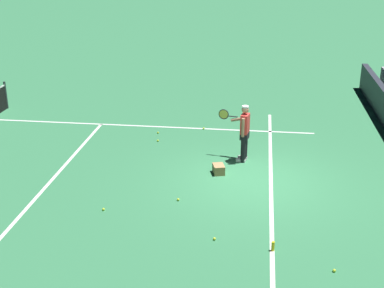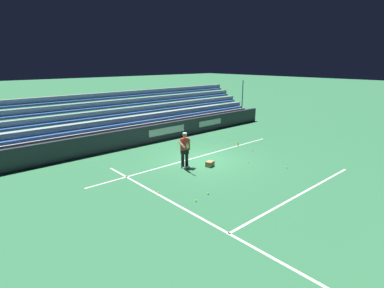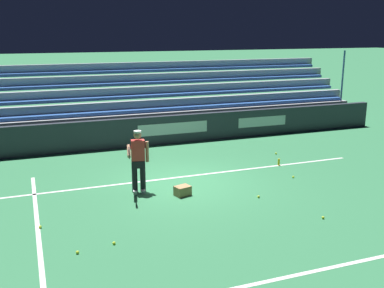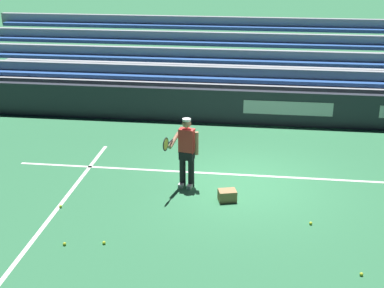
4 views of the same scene
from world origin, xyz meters
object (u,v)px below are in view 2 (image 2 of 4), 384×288
tennis_player (185,150)px  tennis_ball_far_right (287,168)px  ball_box_cardboard (210,164)px  tennis_ball_midcourt (252,151)px  tennis_ball_toward_net (230,140)px  tennis_ball_stray_back (208,193)px  water_bottle (238,144)px  tennis_ball_far_left (248,162)px  tennis_ball_by_box (196,201)px  tennis_ball_near_player (158,192)px

tennis_player → tennis_ball_far_right: 4.93m
ball_box_cardboard → tennis_ball_midcourt: (-3.58, -0.21, -0.10)m
tennis_ball_toward_net → tennis_ball_stray_back: size_ratio=1.00×
tennis_ball_toward_net → tennis_ball_far_right: 5.64m
tennis_player → water_bottle: 5.02m
tennis_ball_far_left → tennis_ball_by_box: size_ratio=1.00×
tennis_ball_stray_back → tennis_ball_midcourt: size_ratio=1.00×
tennis_ball_near_player → tennis_ball_stray_back: 1.94m
tennis_ball_midcourt → water_bottle: (-0.27, -1.27, 0.08)m
ball_box_cardboard → tennis_ball_stray_back: bearing=43.9°
tennis_player → water_bottle: tennis_player is taller
tennis_ball_midcourt → tennis_ball_by_box: bearing=21.0°
tennis_player → tennis_ball_far_left: bearing=151.9°
tennis_player → tennis_ball_far_right: (-3.61, 3.26, -0.86)m
ball_box_cardboard → tennis_ball_stray_back: 3.15m
tennis_player → ball_box_cardboard: bearing=148.1°
tennis_ball_far_left → tennis_ball_far_right: size_ratio=1.00×
water_bottle → tennis_player: bearing=9.7°
tennis_ball_toward_net → tennis_ball_stray_back: 8.33m
tennis_ball_far_left → tennis_ball_by_box: (4.84, 1.45, 0.00)m
tennis_ball_far_right → water_bottle: 4.29m
tennis_ball_far_left → tennis_ball_by_box: 5.05m
tennis_ball_far_left → tennis_ball_far_right: same height
ball_box_cardboard → tennis_ball_midcourt: bearing=-176.7°
tennis_player → ball_box_cardboard: 1.44m
tennis_player → water_bottle: bearing=-170.3°
tennis_ball_midcourt → tennis_player: bearing=-5.4°
tennis_ball_toward_net → water_bottle: bearing=62.8°
tennis_ball_far_left → tennis_ball_toward_net: same height
tennis_player → tennis_ball_stray_back: tennis_player is taller
tennis_ball_stray_back → ball_box_cardboard: bearing=-136.1°
tennis_ball_far_right → tennis_ball_far_left: bearing=-66.5°
tennis_ball_midcourt → tennis_ball_stray_back: bearing=22.2°
tennis_player → tennis_ball_far_left: (-2.85, 1.52, -0.86)m
tennis_ball_far_left → tennis_ball_midcourt: bearing=-148.5°
tennis_ball_far_left → tennis_ball_toward_net: bearing=-126.7°
tennis_ball_near_player → tennis_ball_midcourt: 7.32m
tennis_ball_near_player → tennis_ball_stray_back: (-1.39, 1.36, 0.00)m
tennis_ball_toward_net → tennis_player: bearing=20.4°
ball_box_cardboard → tennis_ball_toward_net: 5.23m
tennis_player → ball_box_cardboard: size_ratio=4.29×
tennis_ball_toward_net → tennis_ball_stray_back: same height
tennis_player → tennis_ball_midcourt: bearing=174.6°
tennis_ball_far_right → tennis_ball_toward_net: bearing=-109.8°
tennis_ball_toward_net → tennis_ball_midcourt: same height
tennis_ball_by_box → water_bottle: bearing=-151.0°
water_bottle → tennis_ball_near_player: bearing=17.1°
tennis_ball_far_left → tennis_ball_near_player: bearing=-0.5°
tennis_ball_toward_net → tennis_ball_near_player: (8.14, 3.52, 0.00)m
ball_box_cardboard → water_bottle: bearing=-158.9°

